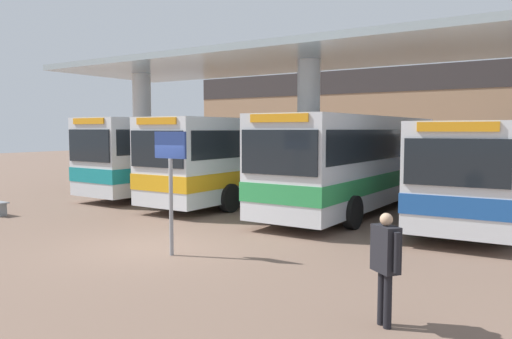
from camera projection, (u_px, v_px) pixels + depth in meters
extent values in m
plane|color=#755B4C|center=(158.00, 247.00, 12.10)|extent=(100.00, 100.00, 0.00)
cube|color=#9E7A5B|center=(434.00, 118.00, 34.04)|extent=(40.00, 0.50, 7.27)
cube|color=#332D2D|center=(436.00, 77.00, 33.82)|extent=(40.00, 0.58, 1.74)
cylinder|color=silver|center=(142.00, 133.00, 23.20)|extent=(0.84, 0.84, 5.40)
cylinder|color=silver|center=(308.00, 134.00, 18.48)|extent=(0.84, 0.84, 5.40)
cube|color=#93A3A8|center=(309.00, 56.00, 18.25)|extent=(22.31, 6.70, 0.24)
cube|color=silver|center=(184.00, 153.00, 22.56)|extent=(2.84, 10.19, 2.98)
cube|color=black|center=(184.00, 140.00, 22.52)|extent=(2.87, 9.78, 0.95)
cube|color=teal|center=(184.00, 167.00, 22.61)|extent=(2.89, 10.23, 0.54)
cube|color=black|center=(89.00, 146.00, 18.38)|extent=(2.32, 0.14, 1.19)
cube|color=orange|center=(88.00, 121.00, 18.30)|extent=(1.76, 0.11, 0.22)
cylinder|color=black|center=(111.00, 186.00, 20.83)|extent=(0.31, 0.99, 0.99)
cylinder|color=black|center=(153.00, 190.00, 19.39)|extent=(0.31, 0.99, 0.99)
cylinder|color=black|center=(204.00, 175.00, 25.66)|extent=(0.31, 0.99, 0.99)
cylinder|color=black|center=(243.00, 178.00, 24.22)|extent=(0.31, 0.99, 0.99)
cube|color=silver|center=(257.00, 155.00, 20.77)|extent=(2.43, 11.75, 2.94)
cube|color=black|center=(257.00, 142.00, 20.72)|extent=(2.47, 11.28, 0.94)
cube|color=orange|center=(257.00, 171.00, 20.82)|extent=(2.47, 11.79, 0.53)
cube|color=black|center=(156.00, 149.00, 15.81)|extent=(2.23, 0.06, 1.18)
cube|color=orange|center=(156.00, 121.00, 15.73)|extent=(1.70, 0.05, 0.22)
cylinder|color=black|center=(177.00, 193.00, 18.49)|extent=(0.28, 0.99, 0.99)
cylinder|color=black|center=(230.00, 198.00, 17.17)|extent=(0.28, 0.99, 0.99)
cylinder|color=black|center=(273.00, 178.00, 24.23)|extent=(0.28, 0.99, 0.99)
cylinder|color=black|center=(318.00, 181.00, 22.91)|extent=(0.28, 0.99, 0.99)
cube|color=silver|center=(357.00, 159.00, 17.63)|extent=(2.50, 10.81, 2.97)
cube|color=black|center=(357.00, 143.00, 17.58)|extent=(2.54, 10.38, 0.95)
cube|color=#2D934C|center=(356.00, 178.00, 17.68)|extent=(2.54, 10.85, 0.54)
cube|color=black|center=(278.00, 152.00, 13.06)|extent=(2.29, 0.06, 1.19)
cube|color=orange|center=(278.00, 118.00, 12.99)|extent=(1.75, 0.05, 0.22)
cylinder|color=black|center=(278.00, 205.00, 15.62)|extent=(0.28, 0.97, 0.97)
cylinder|color=black|center=(353.00, 212.00, 14.26)|extent=(0.28, 0.97, 0.97)
cylinder|color=black|center=(355.00, 186.00, 20.89)|extent=(0.28, 0.97, 0.97)
cylinder|color=black|center=(415.00, 190.00, 19.53)|extent=(0.28, 0.97, 0.97)
cube|color=silver|center=(481.00, 166.00, 15.56)|extent=(2.96, 10.14, 2.70)
cube|color=black|center=(482.00, 150.00, 15.52)|extent=(2.98, 9.74, 0.87)
cube|color=#1E519E|center=(481.00, 186.00, 15.61)|extent=(3.01, 10.18, 0.49)
cube|color=black|center=(456.00, 163.00, 11.19)|extent=(2.29, 0.17, 1.08)
cube|color=orange|center=(457.00, 127.00, 11.13)|extent=(1.74, 0.13, 0.22)
cylinder|color=black|center=(417.00, 214.00, 13.61)|extent=(0.33, 1.08, 1.07)
cylinder|color=black|center=(453.00, 192.00, 18.65)|extent=(0.33, 1.08, 1.07)
cube|color=gray|center=(1.00, 210.00, 16.35)|extent=(0.07, 0.37, 0.42)
cylinder|color=gray|center=(171.00, 207.00, 11.23)|extent=(0.09, 0.09, 2.20)
cube|color=navy|center=(170.00, 145.00, 11.12)|extent=(0.90, 0.06, 0.60)
cylinder|color=black|center=(382.00, 297.00, 7.27)|extent=(0.16, 0.16, 0.81)
cylinder|color=black|center=(388.00, 301.00, 7.13)|extent=(0.16, 0.16, 0.81)
cube|color=black|center=(386.00, 249.00, 7.14)|extent=(0.49, 0.46, 0.67)
sphere|color=tan|center=(386.00, 219.00, 7.11)|extent=(0.18, 0.18, 0.18)
cylinder|color=black|center=(375.00, 244.00, 7.39)|extent=(0.12, 0.12, 0.57)
cylinder|color=black|center=(397.00, 253.00, 6.89)|extent=(0.12, 0.12, 0.57)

